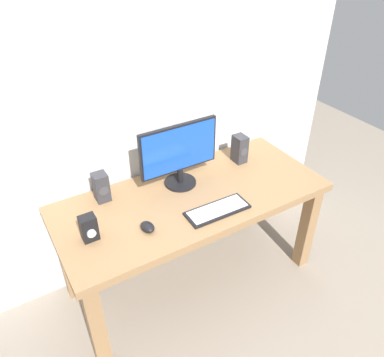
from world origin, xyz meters
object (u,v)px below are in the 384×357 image
(monitor, at_px, (179,153))
(speaker_right, at_px, (240,149))
(desk, at_px, (192,209))
(speaker_left, at_px, (101,187))
(keyboard_primary, at_px, (217,210))
(audio_controller, at_px, (89,228))
(mouse, at_px, (148,227))

(monitor, distance_m, speaker_right, 0.48)
(desk, relative_size, speaker_left, 9.23)
(desk, height_order, monitor, monitor)
(desk, bearing_deg, speaker_right, 19.66)
(keyboard_primary, bearing_deg, audio_controller, 167.34)
(speaker_right, bearing_deg, mouse, -159.65)
(speaker_right, xyz_separation_m, speaker_left, (-0.92, 0.07, -0.01))
(speaker_right, bearing_deg, keyboard_primary, -138.98)
(mouse, height_order, audio_controller, audio_controller)
(monitor, xyz_separation_m, speaker_left, (-0.46, 0.08, -0.12))
(speaker_left, bearing_deg, mouse, -73.53)
(desk, bearing_deg, speaker_left, 153.32)
(keyboard_primary, relative_size, speaker_right, 1.98)
(desk, xyz_separation_m, keyboard_primary, (0.05, -0.20, 0.11))
(monitor, distance_m, keyboard_primary, 0.40)
(monitor, xyz_separation_m, mouse, (-0.35, -0.29, -0.19))
(desk, relative_size, audio_controller, 11.33)
(desk, bearing_deg, audio_controller, -175.79)
(speaker_right, bearing_deg, monitor, -178.02)
(keyboard_primary, distance_m, speaker_left, 0.67)
(keyboard_primary, distance_m, speaker_right, 0.56)
(mouse, distance_m, speaker_right, 0.87)
(mouse, bearing_deg, desk, 14.45)
(audio_controller, bearing_deg, desk, 4.21)
(speaker_right, bearing_deg, speaker_left, 175.84)
(monitor, bearing_deg, desk, -88.65)
(mouse, bearing_deg, speaker_left, 99.67)
(mouse, relative_size, audio_controller, 0.65)
(keyboard_primary, bearing_deg, speaker_right, 41.02)
(audio_controller, bearing_deg, speaker_right, 10.96)
(keyboard_primary, relative_size, speaker_left, 2.11)
(monitor, bearing_deg, speaker_left, 169.71)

